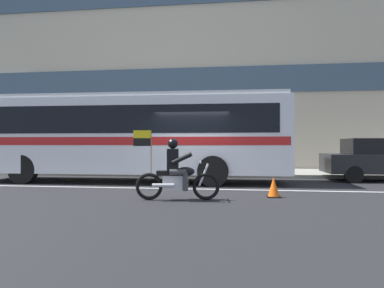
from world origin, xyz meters
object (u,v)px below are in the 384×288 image
Objects in this scene: transit_bus at (131,132)px; traffic_cone at (274,188)px; parked_sedan_curbside at (381,159)px; motorcycle_with_rider at (177,174)px.

transit_bus is 21.21× the size of traffic_cone.
parked_sedan_curbside is (9.47, 1.39, -1.03)m from transit_bus.
parked_sedan_curbside is at bearing 37.32° from motorcycle_with_rider.
motorcycle_with_rider is 3.97× the size of traffic_cone.
transit_bus is 2.73× the size of parked_sedan_curbside.
transit_bus is 5.34× the size of motorcycle_with_rider.
parked_sedan_curbside reaches higher than traffic_cone.
motorcycle_with_rider is at bearing -162.45° from traffic_cone.
parked_sedan_curbside is at bearing 45.28° from traffic_cone.
transit_bus reaches higher than traffic_cone.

